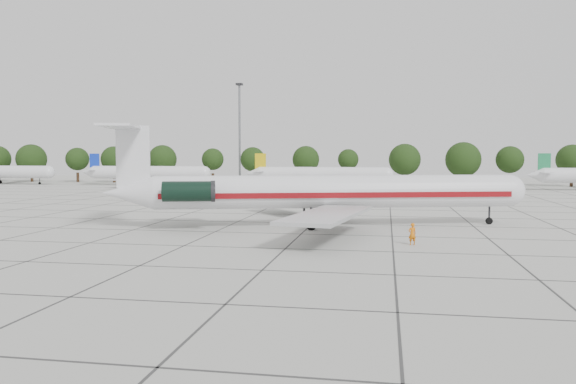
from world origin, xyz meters
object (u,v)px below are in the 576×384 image
object	(u,v)px
main_airliner	(314,191)
bg_airliner_b	(147,173)
bg_airliner_c	(321,174)
ground_crew	(412,234)
floodlight_mast	(240,127)

from	to	relation	value
main_airliner	bg_airliner_b	world-z (taller)	main_airliner
bg_airliner_b	bg_airliner_c	size ratio (longest dim) A/B	1.00
ground_crew	floodlight_mast	world-z (taller)	floodlight_mast
ground_crew	bg_airliner_b	xyz separation A→B (m)	(-56.85, 78.23, 2.04)
bg_airliner_b	floodlight_mast	distance (m)	27.64
main_airliner	bg_airliner_b	size ratio (longest dim) A/B	1.46
ground_crew	bg_airliner_c	size ratio (longest dim) A/B	0.06
main_airliner	floodlight_mast	world-z (taller)	floodlight_mast
ground_crew	bg_airliner_c	world-z (taller)	bg_airliner_c
main_airliner	bg_airliner_c	distance (m)	64.96
ground_crew	bg_airliner_b	size ratio (longest dim) A/B	0.06
ground_crew	bg_airliner_b	distance (m)	96.73
floodlight_mast	bg_airliner_b	bearing A→B (deg)	-133.55
ground_crew	floodlight_mast	bearing A→B (deg)	-88.40
main_airliner	ground_crew	bearing A→B (deg)	-63.30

